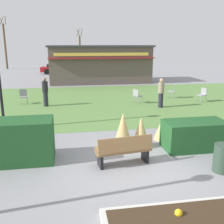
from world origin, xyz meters
TOP-DOWN VIEW (x-y plane):
  - ground_plane at (0.00, 0.00)m, footprint 80.00×80.00m
  - lawn_patch at (0.00, 9.38)m, footprint 36.00×12.00m
  - park_bench at (-0.20, 0.11)m, footprint 1.76×0.75m
  - hedge_left at (-3.39, 0.87)m, footprint 2.15×1.10m
  - hedge_right at (2.53, 1.01)m, footprint 2.16×1.10m
  - ornamental_grass_behind_left at (0.03, 1.35)m, footprint 0.74×0.74m
  - ornamental_grass_behind_right at (1.73, 2.05)m, footprint 0.66×0.66m
  - ornamental_grass_behind_center at (0.70, 1.43)m, footprint 0.69×0.69m
  - trash_bin at (2.52, -0.77)m, footprint 0.52×0.52m
  - food_kiosk at (1.23, 17.96)m, footprint 9.57×4.14m
  - cafe_chair_west at (6.59, 8.11)m, footprint 0.56×0.56m
  - cafe_chair_east at (2.36, 8.34)m, footprint 0.61×0.61m
  - cafe_chair_center at (5.19, 9.54)m, footprint 0.59×0.59m
  - cafe_chair_north at (-4.55, 9.41)m, footprint 0.52×0.52m
  - person_strolling at (3.46, 7.11)m, footprint 0.34×0.34m
  - person_standing at (-3.15, 8.51)m, footprint 0.34×0.34m
  - parked_car_west_slot at (-2.96, 26.27)m, footprint 4.35×2.36m
  - parked_car_center_slot at (2.47, 26.26)m, footprint 4.26×2.17m
  - tree_left_bg at (0.08, 33.54)m, footprint 0.91×0.96m
  - tree_right_bg at (-10.53, 33.50)m, footprint 0.91×0.96m

SIDE VIEW (x-z plane):
  - ground_plane at x=0.00m, z-range 0.00..0.00m
  - lawn_patch at x=0.00m, z-range 0.00..0.01m
  - trash_bin at x=2.52m, z-range 0.00..0.83m
  - ornamental_grass_behind_right at x=1.73m, z-range 0.00..0.92m
  - park_bench at x=-0.20m, z-range 0.01..0.96m
  - hedge_right at x=2.53m, z-range 0.00..0.99m
  - cafe_chair_west at x=6.59m, z-range 0.08..0.97m
  - cafe_chair_east at x=2.36m, z-range 0.08..0.97m
  - cafe_chair_center at x=5.19m, z-range 0.08..0.97m
  - cafe_chair_north at x=-4.55m, z-range 0.08..0.97m
  - ornamental_grass_behind_center at x=0.70m, z-range 0.00..1.11m
  - parked_car_west_slot at x=-2.96m, z-range 0.04..1.24m
  - parked_car_center_slot at x=2.47m, z-range 0.04..1.24m
  - ornamental_grass_behind_left at x=0.03m, z-range 0.00..1.33m
  - hedge_left at x=-3.39m, z-range 0.00..1.36m
  - person_strolling at x=3.46m, z-range 0.02..1.71m
  - person_standing at x=-3.15m, z-range 0.02..1.71m
  - food_kiosk at x=1.23m, z-range 0.01..3.47m
  - tree_left_bg at x=0.08m, z-range -0.36..5.36m
  - tree_right_bg at x=-10.53m, z-range -0.37..6.99m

